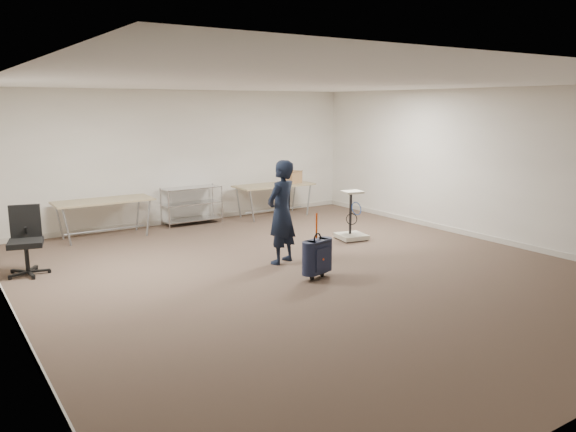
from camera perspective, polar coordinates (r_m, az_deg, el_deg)
ground at (r=8.55m, az=1.90°, el=-5.71°), size 9.00×9.00×0.00m
room_shell at (r=9.65m, az=-2.86°, el=-3.43°), size 8.00×9.00×9.00m
folding_table_left at (r=11.13m, az=-18.24°, el=1.29°), size 1.80×0.75×0.73m
folding_table_right at (r=12.65m, az=-1.43°, el=2.99°), size 1.80×0.75×0.73m
wire_shelf at (r=12.03m, az=-9.76°, el=1.25°), size 1.22×0.47×0.80m
person at (r=8.85m, az=-0.66°, el=0.39°), size 0.71×0.59×1.65m
suitcase at (r=8.16m, az=2.98°, el=-4.14°), size 0.39×0.28×0.97m
office_chair at (r=9.23m, az=-24.99°, el=-3.51°), size 0.62×0.62×1.02m
equipment_cart at (r=10.60m, az=6.48°, el=-1.09°), size 0.58×0.58×0.92m
cardboard_box at (r=12.88m, az=0.49°, el=3.99°), size 0.42×0.36×0.27m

